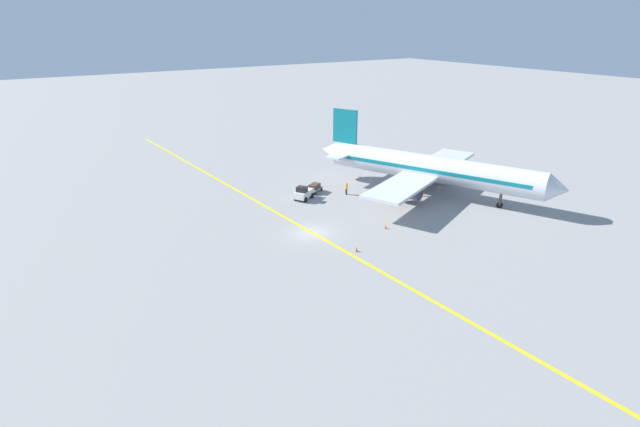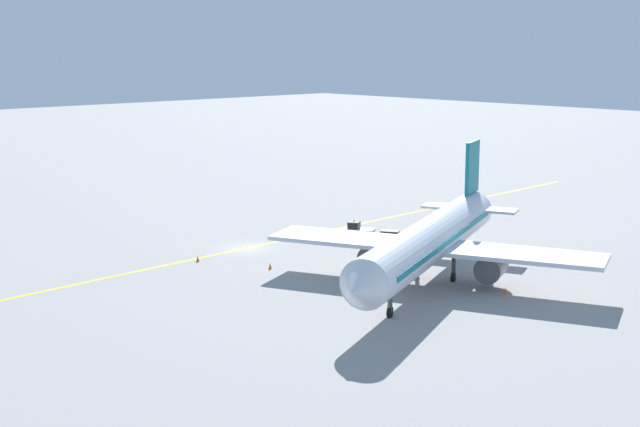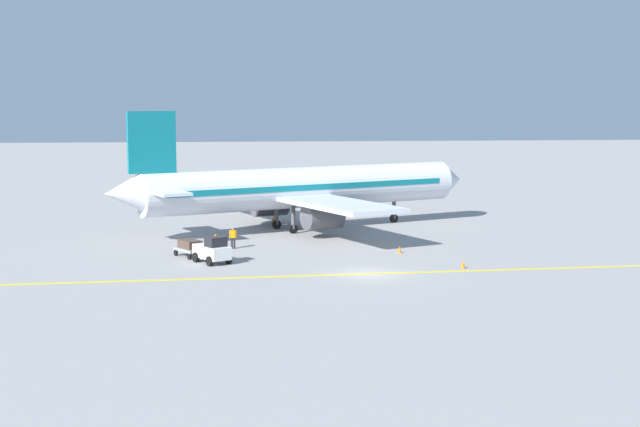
{
  "view_description": "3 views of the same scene",
  "coord_description": "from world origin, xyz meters",
  "views": [
    {
      "loc": [
        28.13,
        44.57,
        22.95
      ],
      "look_at": [
        -1.26,
        -0.3,
        2.03
      ],
      "focal_mm": 28.0,
      "sensor_mm": 36.0,
      "label": 1
    },
    {
      "loc": [
        -66.8,
        52.96,
        19.59
      ],
      "look_at": [
        -4.22,
        -5.87,
        3.26
      ],
      "focal_mm": 50.0,
      "sensor_mm": 36.0,
      "label": 2
    },
    {
      "loc": [
        57.32,
        -9.5,
        11.31
      ],
      "look_at": [
        -5.35,
        -2.66,
        3.41
      ],
      "focal_mm": 50.0,
      "sensor_mm": 36.0,
      "label": 3
    }
  ],
  "objects": [
    {
      "name": "ground_plane",
      "position": [
        0.0,
        0.0,
        0.0
      ],
      "size": [
        400.0,
        400.0,
        0.0
      ],
      "primitive_type": "plane",
      "color": "gray"
    },
    {
      "name": "apron_yellow_centreline",
      "position": [
        0.0,
        0.0,
        0.0
      ],
      "size": [
        5.83,
        119.9,
        0.01
      ],
      "primitive_type": "cube",
      "rotation": [
        0.0,
        0.0,
        0.05
      ],
      "color": "yellow",
      "rests_on": "ground"
    },
    {
      "name": "airplane_at_gate",
      "position": [
        -20.85,
        -2.73,
        3.71
      ],
      "size": [
        27.78,
        33.8,
        10.6
      ],
      "color": "silver",
      "rests_on": "ground"
    },
    {
      "name": "baggage_tug_white",
      "position": [
        -5.14,
        -10.32,
        0.9
      ],
      "size": [
        3.34,
        2.86,
        2.11
      ],
      "color": "white",
      "rests_on": "ground"
    },
    {
      "name": "baggage_cart_trailing",
      "position": [
        -7.98,
        -12.01,
        0.76
      ],
      "size": [
        2.95,
        2.53,
        1.24
      ],
      "color": "gray",
      "rests_on": "ground"
    },
    {
      "name": "ground_crew_worker",
      "position": [
        -11.26,
        -8.81,
        0.91
      ],
      "size": [
        0.25,
        0.58,
        1.68
      ],
      "color": "#23232D",
      "rests_on": "ground"
    },
    {
      "name": "traffic_cone_near_nose",
      "position": [
        -1.25,
        6.75,
        0.28
      ],
      "size": [
        0.32,
        0.32,
        0.55
      ],
      "primitive_type": "cone",
      "color": "orange",
      "rests_on": "ground"
    },
    {
      "name": "traffic_cone_mid_apron",
      "position": [
        -7.89,
        3.67,
        0.28
      ],
      "size": [
        0.32,
        0.32,
        0.55
      ],
      "primitive_type": "cone",
      "color": "orange",
      "rests_on": "ground"
    },
    {
      "name": "traffic_cone_by_wingtip",
      "position": [
        -26.99,
        -4.79,
        0.28
      ],
      "size": [
        0.32,
        0.32,
        0.55
      ],
      "primitive_type": "cone",
      "color": "orange",
      "rests_on": "ground"
    }
  ]
}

